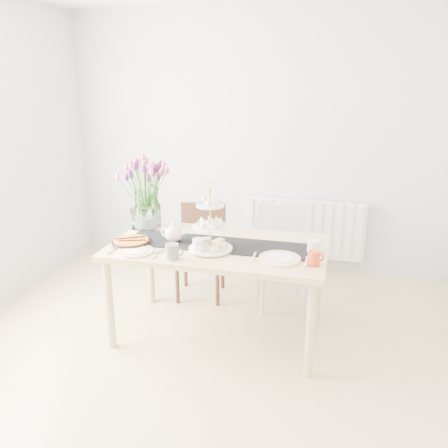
% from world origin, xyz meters
% --- Properties ---
extents(room_shell, '(4.50, 4.50, 4.50)m').
position_xyz_m(room_shell, '(0.00, 0.00, 1.30)').
color(room_shell, tan).
rests_on(room_shell, ground).
extents(radiator, '(1.20, 0.08, 0.60)m').
position_xyz_m(radiator, '(0.50, 2.19, 0.45)').
color(radiator, white).
rests_on(radiator, room_shell).
extents(dining_table, '(1.60, 0.90, 0.75)m').
position_xyz_m(dining_table, '(-0.02, 0.72, 0.67)').
color(dining_table, '#D9B775').
rests_on(dining_table, ground).
extents(chair_brown, '(0.46, 0.46, 0.84)m').
position_xyz_m(chair_brown, '(-0.37, 1.42, 0.48)').
color(chair_brown, '#361E13').
rests_on(chair_brown, ground).
extents(chair_white, '(0.53, 0.53, 0.87)m').
position_xyz_m(chair_white, '(0.36, 1.42, 0.51)').
color(chair_white, silver).
rests_on(chair_white, ground).
extents(table_runner, '(1.40, 0.35, 0.01)m').
position_xyz_m(table_runner, '(-0.02, 0.72, 0.75)').
color(table_runner, black).
rests_on(table_runner, dining_table).
extents(tulip_vase, '(0.69, 0.69, 0.59)m').
position_xyz_m(tulip_vase, '(-0.71, 0.97, 1.13)').
color(tulip_vase, silver).
rests_on(tulip_vase, dining_table).
extents(cake_stand, '(0.32, 0.32, 0.46)m').
position_xyz_m(cake_stand, '(-0.04, 0.59, 0.88)').
color(cake_stand, gold).
rests_on(cake_stand, dining_table).
extents(teapot, '(0.26, 0.23, 0.14)m').
position_xyz_m(teapot, '(-0.36, 0.69, 0.82)').
color(teapot, white).
rests_on(teapot, dining_table).
extents(cream_jug, '(0.11, 0.11, 0.09)m').
position_xyz_m(cream_jug, '(0.68, 0.73, 0.79)').
color(cream_jug, silver).
rests_on(cream_jug, dining_table).
extents(tart_tin, '(0.29, 0.29, 0.04)m').
position_xyz_m(tart_tin, '(-0.66, 0.57, 0.77)').
color(tart_tin, black).
rests_on(tart_tin, dining_table).
extents(mug_grey, '(0.10, 0.10, 0.11)m').
position_xyz_m(mug_grey, '(-0.25, 0.37, 0.80)').
color(mug_grey, slate).
rests_on(mug_grey, dining_table).
extents(mug_white, '(0.10, 0.10, 0.10)m').
position_xyz_m(mug_white, '(-0.11, 0.53, 0.80)').
color(mug_white, silver).
rests_on(mug_white, dining_table).
extents(mug_orange, '(0.11, 0.11, 0.10)m').
position_xyz_m(mug_orange, '(0.70, 0.50, 0.80)').
color(mug_orange, red).
rests_on(mug_orange, dining_table).
extents(plate_left, '(0.32, 0.32, 0.01)m').
position_xyz_m(plate_left, '(-0.56, 0.42, 0.76)').
color(plate_left, white).
rests_on(plate_left, dining_table).
extents(plate_right, '(0.30, 0.30, 0.02)m').
position_xyz_m(plate_right, '(0.47, 0.54, 0.76)').
color(plate_right, white).
rests_on(plate_right, dining_table).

